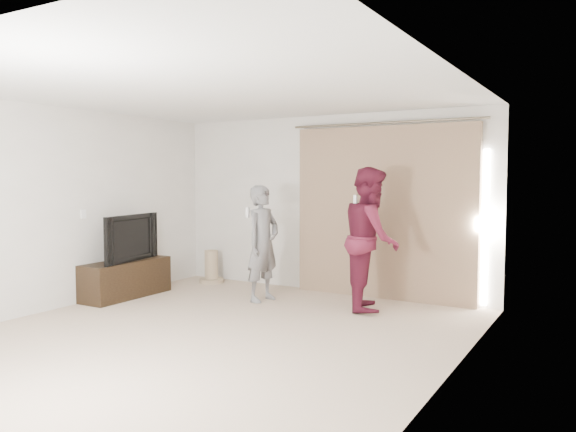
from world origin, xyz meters
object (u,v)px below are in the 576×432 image
at_px(person_woman, 371,238).
at_px(person_man, 263,243).
at_px(tv, 125,238).
at_px(tv_console, 126,279).

bearing_deg(person_woman, person_man, -168.60).
xyz_separation_m(tv, person_man, (1.80, 0.78, -0.05)).
height_order(person_man, person_woman, person_woman).
xyz_separation_m(tv_console, person_woman, (3.26, 1.07, 0.65)).
relative_size(tv, person_woman, 0.62).
height_order(tv, person_woman, person_woman).
height_order(tv_console, person_man, person_man).
xyz_separation_m(tv_console, person_man, (1.80, 0.78, 0.53)).
bearing_deg(tv, tv_console, -0.00).
relative_size(tv_console, person_man, 0.85).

